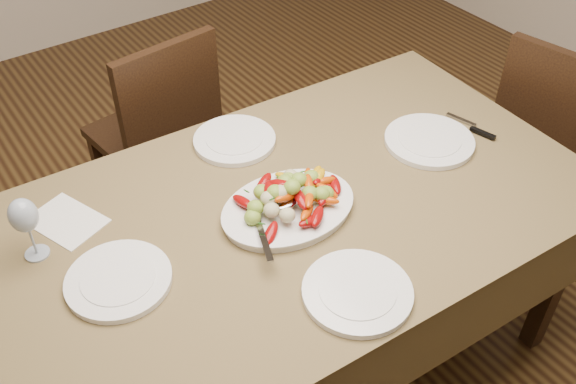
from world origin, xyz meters
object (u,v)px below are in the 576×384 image
(plate_right, at_px, (429,141))
(dining_table, at_px, (288,292))
(serving_platter, at_px, (288,210))
(plate_far, at_px, (235,140))
(chair_far, at_px, (152,133))
(plate_left, at_px, (119,280))
(chair_right, at_px, (558,142))
(plate_near, at_px, (357,292))
(wine_glass, at_px, (28,227))

(plate_right, bearing_deg, dining_table, 178.80)
(serving_platter, xyz_separation_m, plate_far, (0.05, 0.38, -0.00))
(chair_far, xyz_separation_m, plate_left, (-0.50, -0.92, 0.29))
(chair_right, distance_m, plate_near, 1.40)
(plate_right, distance_m, wine_glass, 1.25)
(dining_table, xyz_separation_m, chair_right, (1.29, -0.06, 0.10))
(serving_platter, bearing_deg, plate_right, 0.59)
(dining_table, relative_size, wine_glass, 8.98)
(plate_near, bearing_deg, serving_platter, 84.68)
(plate_right, height_order, plate_far, same)
(dining_table, distance_m, wine_glass, 0.85)
(serving_platter, bearing_deg, dining_table, 56.17)
(dining_table, height_order, plate_right, plate_right)
(plate_near, bearing_deg, plate_left, 140.97)
(serving_platter, height_order, plate_near, serving_platter)
(plate_far, xyz_separation_m, plate_near, (-0.08, -0.73, 0.00))
(wine_glass, bearing_deg, dining_table, -20.11)
(plate_near, bearing_deg, dining_table, 83.11)
(chair_far, bearing_deg, wine_glass, 40.99)
(dining_table, height_order, chair_right, chair_right)
(serving_platter, relative_size, wine_glass, 1.91)
(chair_right, distance_m, plate_right, 0.79)
(dining_table, xyz_separation_m, plate_near, (-0.04, -0.36, 0.39))
(plate_left, relative_size, plate_far, 1.02)
(plate_right, relative_size, plate_near, 1.04)
(chair_far, relative_size, plate_right, 3.25)
(serving_platter, xyz_separation_m, wine_glass, (-0.65, 0.26, 0.09))
(plate_left, height_order, plate_right, same)
(wine_glass, bearing_deg, chair_far, 47.56)
(plate_near, bearing_deg, plate_far, 83.32)
(plate_far, distance_m, plate_near, 0.73)
(plate_near, relative_size, wine_glass, 1.38)
(chair_far, height_order, plate_far, chair_far)
(serving_platter, relative_size, plate_left, 1.43)
(dining_table, height_order, plate_left, plate_left)
(chair_far, height_order, serving_platter, chair_far)
(plate_right, height_order, wine_glass, wine_glass)
(plate_far, distance_m, wine_glass, 0.71)
(serving_platter, bearing_deg, plate_near, -95.32)
(chair_right, xyz_separation_m, plate_near, (-1.34, -0.31, 0.29))
(plate_far, bearing_deg, wine_glass, -170.27)
(plate_left, bearing_deg, plate_right, -1.71)
(plate_far, bearing_deg, plate_left, -148.75)
(chair_right, xyz_separation_m, plate_far, (-1.25, 0.42, 0.29))
(plate_far, height_order, wine_glass, wine_glass)
(chair_far, bearing_deg, plate_right, 114.54)
(plate_left, distance_m, wine_glass, 0.28)
(chair_right, height_order, plate_left, chair_right)
(plate_far, height_order, plate_near, same)
(plate_right, distance_m, plate_near, 0.70)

